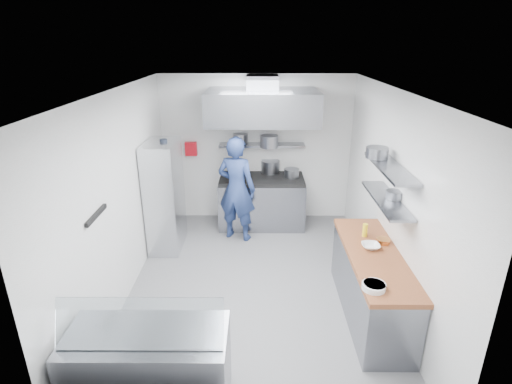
{
  "coord_description": "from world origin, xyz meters",
  "views": [
    {
      "loc": [
        0.03,
        -4.94,
        3.39
      ],
      "look_at": [
        0.0,
        0.6,
        1.25
      ],
      "focal_mm": 28.0,
      "sensor_mm": 36.0,
      "label": 1
    }
  ],
  "objects_px": {
    "gas_range": "(262,203)",
    "wire_rack": "(165,196)",
    "display_case": "(150,370)",
    "chef": "(237,189)"
  },
  "relations": [
    {
      "from": "gas_range",
      "to": "wire_rack",
      "type": "distance_m",
      "value": 1.9
    },
    {
      "from": "wire_rack",
      "to": "display_case",
      "type": "bearing_deg",
      "value": -80.71
    },
    {
      "from": "wire_rack",
      "to": "chef",
      "type": "bearing_deg",
      "value": 14.47
    },
    {
      "from": "wire_rack",
      "to": "display_case",
      "type": "distance_m",
      "value": 3.32
    },
    {
      "from": "chef",
      "to": "display_case",
      "type": "relative_size",
      "value": 1.25
    },
    {
      "from": "gas_range",
      "to": "display_case",
      "type": "height_order",
      "value": "gas_range"
    },
    {
      "from": "wire_rack",
      "to": "display_case",
      "type": "xyz_separation_m",
      "value": [
        0.53,
        -3.24,
        -0.5
      ]
    },
    {
      "from": "display_case",
      "to": "gas_range",
      "type": "bearing_deg",
      "value": 74.98
    },
    {
      "from": "chef",
      "to": "display_case",
      "type": "xyz_separation_m",
      "value": [
        -0.66,
        -3.55,
        -0.51
      ]
    },
    {
      "from": "gas_range",
      "to": "wire_rack",
      "type": "height_order",
      "value": "wire_rack"
    }
  ]
}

